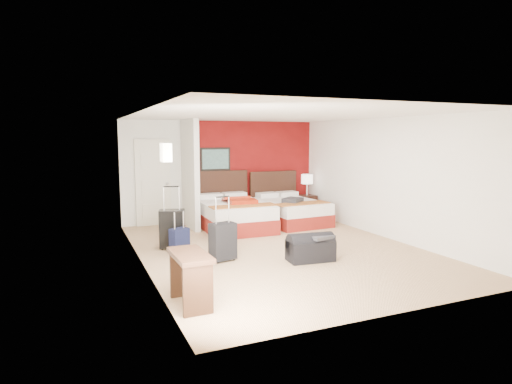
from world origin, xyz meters
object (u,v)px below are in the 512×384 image
bed_right (290,212)px  nightstand (307,206)px  suitcase_charcoal (223,243)px  duffel_bag (310,249)px  table_lamp (307,185)px  bed_left (234,216)px  suitcase_black (172,230)px  suitcase_navy (180,242)px  desk (190,279)px  red_suitcase_open (239,200)px

bed_right → nightstand: (0.83, 0.65, 0.00)m
suitcase_charcoal → duffel_bag: (1.38, -0.59, -0.12)m
table_lamp → bed_left: bearing=-163.3°
bed_right → suitcase_black: size_ratio=2.63×
nightstand → table_lamp: (0.00, 0.00, 0.56)m
suitcase_navy → duffel_bag: 2.33m
nightstand → duffel_bag: nightstand is taller
suitcase_black → duffel_bag: bearing=-26.0°
suitcase_charcoal → desk: 1.98m
suitcase_black → suitcase_navy: 0.52m
desk → duffel_bag: bearing=24.1°
bed_left → desk: bearing=-115.5°
bed_left → duffel_bag: bed_left is taller
duffel_bag → suitcase_charcoal: bearing=163.0°
nightstand → suitcase_black: bearing=-159.2°
duffel_bag → suitcase_navy: bearing=153.7°
suitcase_black → desk: bearing=-82.6°
bed_right → table_lamp: table_lamp is taller
table_lamp → suitcase_navy: 4.70m
bed_left → nightstand: size_ratio=3.59×
table_lamp → nightstand: bearing=0.0°
bed_left → table_lamp: (2.32, 0.70, 0.54)m
bed_right → red_suitcase_open: 1.46m
bed_left → suitcase_navy: bed_left is taller
red_suitcase_open → suitcase_black: bearing=-141.0°
suitcase_navy → red_suitcase_open: bearing=18.7°
suitcase_black → table_lamp: bearing=40.8°
desk → nightstand: bearing=46.3°
suitcase_charcoal → duffel_bag: size_ratio=0.80×
suitcase_navy → duffel_bag: bearing=-56.1°
nightstand → duffel_bag: bearing=-123.6°
table_lamp → desk: bearing=-132.7°
bed_right → suitcase_charcoal: bearing=-140.3°
duffel_bag → desk: bearing=-148.7°
table_lamp → suitcase_black: 4.47m
table_lamp → suitcase_navy: size_ratio=1.22×
suitcase_black → duffel_bag: (1.98, -1.75, -0.16)m
bed_right → duffel_bag: 3.24m
duffel_bag → bed_left: bearing=101.8°
bed_right → nightstand: size_ratio=3.28×
table_lamp → desk: 6.52m
table_lamp → duffel_bag: size_ratio=0.71×
nightstand → desk: bearing=-137.3°
bed_left → table_lamp: table_lamp is taller
bed_left → suitcase_navy: (-1.67, -1.71, -0.08)m
nightstand → suitcase_black: size_ratio=0.80×
red_suitcase_open → desk: bearing=-111.7°
suitcase_navy → duffel_bag: suitcase_navy is taller
bed_right → suitcase_navy: bed_right is taller
nightstand → table_lamp: bearing=0.0°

